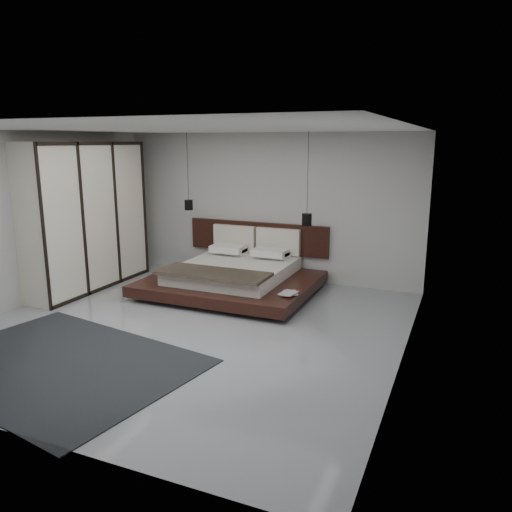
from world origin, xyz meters
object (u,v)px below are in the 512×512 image
at_px(pendant_left, 189,204).
at_px(pendant_right, 307,219).
at_px(wardrobe, 87,217).
at_px(rug, 58,363).
at_px(lattice_screen, 124,208).
at_px(bed, 235,275).

xyz_separation_m(pendant_left, pendant_right, (2.37, 0.00, -0.14)).
bearing_deg(wardrobe, pendant_right, 19.15).
bearing_deg(rug, pendant_right, 65.69).
distance_m(lattice_screen, rug, 4.84).
height_order(wardrobe, rug, wardrobe).
height_order(pendant_right, rug, pendant_right).
height_order(lattice_screen, rug, lattice_screen).
relative_size(lattice_screen, pendant_right, 1.62).
relative_size(wardrobe, rug, 0.82).
distance_m(pendant_left, wardrobe, 1.88).
xyz_separation_m(lattice_screen, bed, (2.79, -0.55, -1.01)).
height_order(pendant_right, wardrobe, pendant_right).
relative_size(bed, rug, 0.89).
distance_m(pendant_right, rug, 4.65).
distance_m(bed, rug, 3.67).
bearing_deg(lattice_screen, rug, -62.76).
height_order(pendant_left, pendant_right, same).
height_order(pendant_left, rug, pendant_left).
height_order(bed, pendant_left, pendant_left).
height_order(lattice_screen, pendant_left, pendant_left).
relative_size(pendant_left, wardrobe, 0.54).
bearing_deg(lattice_screen, pendant_left, -2.92).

